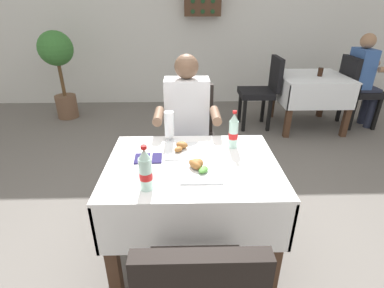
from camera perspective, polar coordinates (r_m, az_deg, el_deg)
name	(u,v)px	position (r m, az deg, el deg)	size (l,w,h in m)	color
ground_plane	(195,268)	(2.14, 0.54, -23.04)	(11.00, 11.00, 0.00)	#66605B
back_wall	(187,13)	(5.08, -0.91, 24.30)	(11.00, 0.12, 2.91)	silver
main_dining_table	(192,187)	(1.88, 0.08, -8.38)	(1.05, 0.80, 0.73)	white
chair_far_diner_seat	(190,135)	(2.57, -0.38, 1.72)	(0.44, 0.50, 0.97)	black
seated_diner_far	(187,123)	(2.41, -0.99, 4.04)	(0.50, 0.46, 1.26)	#282D42
plate_near_camera	(199,169)	(1.69, 1.33, -4.85)	(0.24, 0.24, 0.06)	white
plate_far_diner	(183,149)	(1.92, -1.76, -1.07)	(0.25, 0.25, 0.06)	white
beer_glass_left	(169,126)	(2.04, -4.49, 3.49)	(0.07, 0.07, 0.21)	white
cola_bottle_primary	(233,132)	(1.95, 8.12, 2.42)	(0.06, 0.06, 0.26)	silver
cola_bottle_secondary	(146,171)	(1.52, -9.09, -5.16)	(0.07, 0.07, 0.25)	silver
napkin_cutlery_set	(148,158)	(1.85, -8.57, -2.76)	(0.18, 0.19, 0.01)	#231E4C
background_dining_table	(310,89)	(4.36, 22.11, 10.01)	(0.88, 0.87, 0.73)	white
background_chair_left	(263,88)	(4.15, 13.71, 10.55)	(0.50, 0.44, 0.97)	black
background_chair_right	(357,88)	(4.65, 29.60, 9.57)	(0.50, 0.44, 0.97)	black
background_patron	(363,76)	(4.64, 30.56, 11.36)	(0.46, 0.50, 1.26)	#282D42
background_table_tumbler	(320,72)	(4.30, 23.84, 12.78)	(0.06, 0.06, 0.11)	black
potted_plant_corner	(58,62)	(4.74, -24.72, 14.31)	(0.48, 0.48, 1.27)	brown
wall_bottle_rack	(202,1)	(4.92, 2.07, 26.17)	(0.56, 0.21, 0.42)	#472D1E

